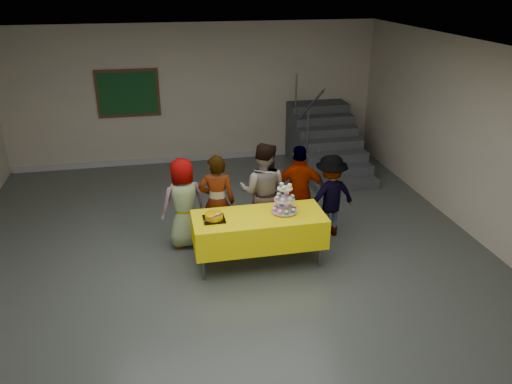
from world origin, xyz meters
The scene contains 11 objects.
room_shell centered at (0.00, 0.02, 2.13)m, with size 10.00×10.04×3.02m.
bake_table centered at (0.44, 0.42, 0.56)m, with size 1.88×0.78×0.77m.
cupcake_stand centered at (0.82, 0.46, 0.93)m, with size 0.38×0.38×0.44m.
bear_cake centered at (-0.19, 0.43, 0.83)m, with size 0.32×0.36×0.12m.
schoolchild_a centered at (-0.56, 1.19, 0.71)m, with size 0.69×0.45×1.42m, color slate.
schoolchild_b centered at (-0.07, 1.03, 0.75)m, with size 0.55×0.36×1.51m, color slate.
schoolchild_c centered at (0.67, 1.18, 0.80)m, with size 0.77×0.60×1.59m, color slate.
schoolchild_d centered at (1.24, 1.11, 0.76)m, with size 0.89×0.37×1.52m, color slate.
schoolchild_e centered at (1.73, 1.05, 0.68)m, with size 0.88×0.51×1.36m, color slate.
staircase centered at (2.70, 4.13, 0.49)m, with size 1.30×2.40×2.04m.
noticeboard centered at (-1.40, 4.96, 1.60)m, with size 1.30×0.05×1.00m.
Camera 1 is at (-0.88, -5.76, 3.92)m, focal length 35.00 mm.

